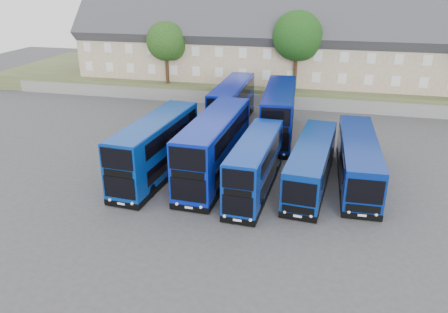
% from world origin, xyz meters
% --- Properties ---
extents(ground, '(120.00, 120.00, 0.00)m').
position_xyz_m(ground, '(0.00, 0.00, 0.00)').
color(ground, '#414146').
rests_on(ground, ground).
extents(retaining_wall, '(70.00, 0.40, 1.50)m').
position_xyz_m(retaining_wall, '(0.00, 24.00, 0.75)').
color(retaining_wall, slate).
rests_on(retaining_wall, ground).
extents(earth_bank, '(80.00, 20.00, 2.00)m').
position_xyz_m(earth_bank, '(0.00, 34.00, 1.00)').
color(earth_bank, '#4E5932').
rests_on(earth_bank, ground).
extents(terrace_row, '(60.00, 10.40, 11.20)m').
position_xyz_m(terrace_row, '(3.00, 30.00, 6.60)').
color(terrace_row, tan).
rests_on(terrace_row, earth_bank).
extents(dd_front_left, '(3.40, 11.63, 4.57)m').
position_xyz_m(dd_front_left, '(-6.60, 2.51, 2.24)').
color(dd_front_left, navy).
rests_on(dd_front_left, ground).
extents(dd_front_mid, '(3.18, 12.25, 4.84)m').
position_xyz_m(dd_front_mid, '(-2.14, 3.42, 2.38)').
color(dd_front_mid, '#081E9F').
rests_on(dd_front_mid, ground).
extents(dd_front_right, '(2.77, 10.22, 4.02)m').
position_xyz_m(dd_front_right, '(1.37, 1.57, 1.97)').
color(dd_front_right, '#082D97').
rests_on(dd_front_right, ground).
extents(dd_rear_left, '(2.68, 11.36, 4.50)m').
position_xyz_m(dd_rear_left, '(-3.60, 16.19, 2.21)').
color(dd_rear_left, '#081AA2').
rests_on(dd_rear_left, ground).
extents(dd_rear_right, '(3.57, 12.25, 4.81)m').
position_xyz_m(dd_rear_right, '(1.58, 13.78, 2.37)').
color(dd_rear_right, '#071588').
rests_on(dd_rear_right, ground).
extents(coach_east_a, '(3.44, 12.02, 3.24)m').
position_xyz_m(coach_east_a, '(5.29, 3.83, 1.59)').
color(coach_east_a, navy).
rests_on(coach_east_a, ground).
extents(coach_east_b, '(2.95, 12.45, 3.38)m').
position_xyz_m(coach_east_b, '(8.69, 5.19, 1.66)').
color(coach_east_b, navy).
rests_on(coach_east_b, ground).
extents(tree_west, '(4.80, 4.80, 7.65)m').
position_xyz_m(tree_west, '(-13.85, 25.10, 7.05)').
color(tree_west, '#382314').
rests_on(tree_west, earth_bank).
extents(tree_mid, '(5.76, 5.76, 9.18)m').
position_xyz_m(tree_mid, '(2.15, 25.60, 8.07)').
color(tree_mid, '#382314').
rests_on(tree_mid, earth_bank).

